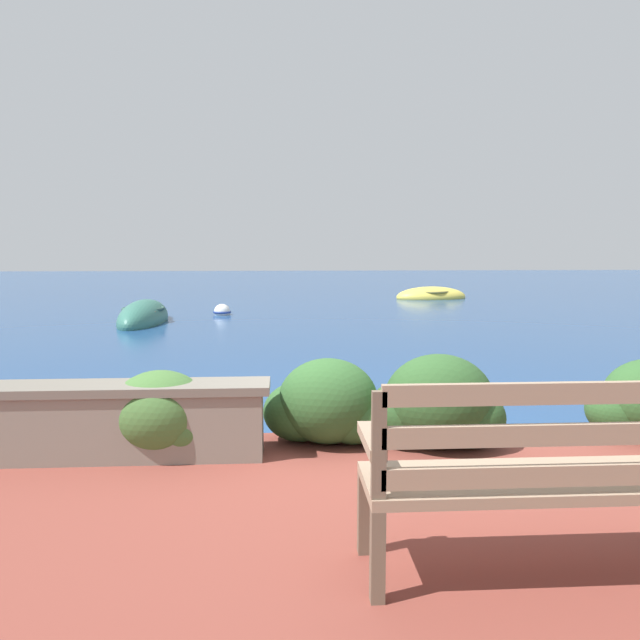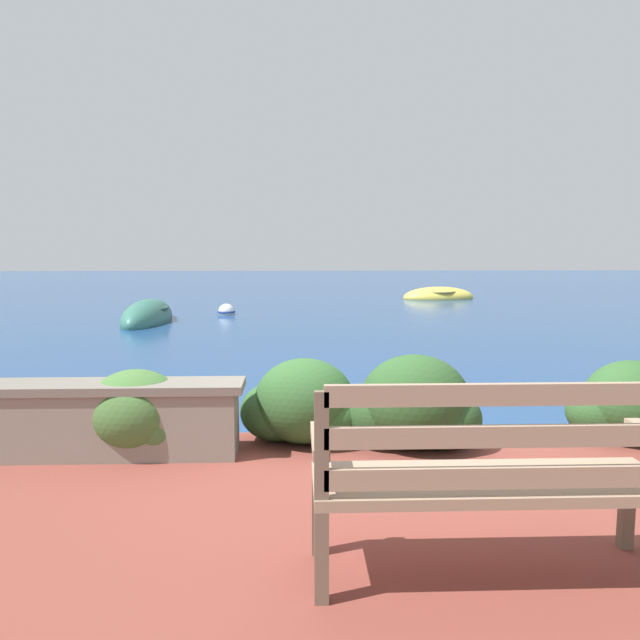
{
  "view_description": "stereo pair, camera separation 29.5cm",
  "coord_description": "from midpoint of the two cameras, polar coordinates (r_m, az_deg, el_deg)",
  "views": [
    {
      "loc": [
        -0.81,
        -4.85,
        1.7
      ],
      "look_at": [
        -0.08,
        6.76,
        0.33
      ],
      "focal_mm": 35.0,
      "sensor_mm": 36.0,
      "label": 1
    },
    {
      "loc": [
        -0.51,
        -4.86,
        1.7
      ],
      "look_at": [
        -0.08,
        6.76,
        0.33
      ],
      "focal_mm": 35.0,
      "sensor_mm": 36.0,
      "label": 2
    }
  ],
  "objects": [
    {
      "name": "hedge_clump_far_left",
      "position": [
        5.26,
        -28.22,
        -8.06
      ],
      "size": [
        0.71,
        0.51,
        0.48
      ],
      "color": "#38662D",
      "rests_on": "patio_terrace"
    },
    {
      "name": "park_bench",
      "position": [
        2.96,
        16.94,
        -13.19
      ],
      "size": [
        1.59,
        0.48,
        0.93
      ],
      "rotation": [
        0.0,
        0.0,
        -0.12
      ],
      "color": "brown",
      "rests_on": "patio_terrace"
    },
    {
      "name": "hedge_clump_centre",
      "position": [
        4.76,
        -1.23,
        -7.88
      ],
      "size": [
        0.95,
        0.68,
        0.64
      ],
      "color": "#2D5628",
      "rests_on": "patio_terrace"
    },
    {
      "name": "ground_plane",
      "position": [
        5.19,
        4.02,
        -12.4
      ],
      "size": [
        80.0,
        80.0,
        0.0
      ],
      "color": "navy"
    },
    {
      "name": "rowboat_mid",
      "position": [
        20.88,
        9.72,
        2.11
      ],
      "size": [
        2.55,
        1.57,
        0.69
      ],
      "rotation": [
        0.0,
        0.0,
        0.16
      ],
      "color": "#DBC64C",
      "rests_on": "ground_plane"
    },
    {
      "name": "rowboat_nearest",
      "position": [
        14.64,
        -16.38,
        0.06
      ],
      "size": [
        0.97,
        2.94,
        0.89
      ],
      "rotation": [
        0.0,
        0.0,
        4.7
      ],
      "color": "#336B5B",
      "rests_on": "ground_plane"
    },
    {
      "name": "mooring_buoy",
      "position": [
        15.84,
        -9.47,
        0.72
      ],
      "size": [
        0.45,
        0.45,
        0.41
      ],
      "color": "white",
      "rests_on": "ground_plane"
    },
    {
      "name": "stone_wall",
      "position": [
        4.69,
        -20.41,
        -8.63
      ],
      "size": [
        2.24,
        0.39,
        0.53
      ],
      "color": "gray",
      "rests_on": "patio_terrace"
    },
    {
      "name": "hedge_clump_left",
      "position": [
        4.68,
        -16.31,
        -8.59
      ],
      "size": [
        0.89,
        0.64,
        0.61
      ],
      "color": "#426B33",
      "rests_on": "patio_terrace"
    },
    {
      "name": "hedge_clump_right",
      "position": [
        4.72,
        8.83,
        -7.82
      ],
      "size": [
        1.02,
        0.73,
        0.69
      ],
      "color": "#284C23",
      "rests_on": "patio_terrace"
    }
  ]
}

